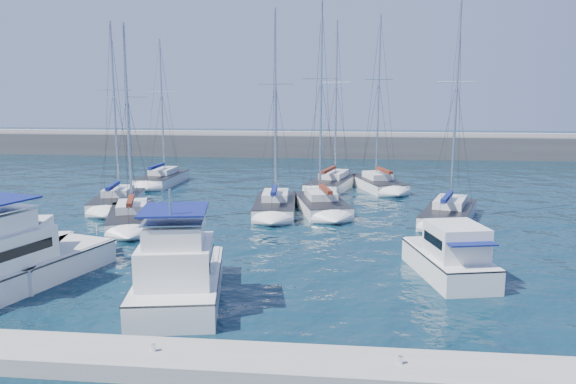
# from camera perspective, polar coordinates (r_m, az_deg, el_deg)

# --- Properties ---
(ground) EXTENTS (220.00, 220.00, 0.00)m
(ground) POSITION_cam_1_polar(r_m,az_deg,el_deg) (29.75, -6.28, -7.55)
(ground) COLOR black
(ground) RESTS_ON ground
(breakwater) EXTENTS (160.00, 6.00, 4.45)m
(breakwater) POSITION_cam_1_polar(r_m,az_deg,el_deg) (80.29, 1.74, 4.44)
(breakwater) COLOR #424244
(breakwater) RESTS_ON ground
(dock) EXTENTS (40.00, 2.20, 0.60)m
(dock) POSITION_cam_1_polar(r_m,az_deg,el_deg) (19.81, -13.45, -16.22)
(dock) COLOR gray
(dock) RESTS_ON ground
(dock_cleat_centre) EXTENTS (0.16, 0.16, 0.25)m
(dock_cleat_centre) POSITION_cam_1_polar(r_m,az_deg,el_deg) (19.63, -13.50, -15.11)
(dock_cleat_centre) COLOR silver
(dock_cleat_centre) RESTS_ON dock
(dock_cleat_near_stbd) EXTENTS (0.16, 0.16, 0.25)m
(dock_cleat_near_stbd) POSITION_cam_1_polar(r_m,az_deg,el_deg) (18.68, 11.36, -16.39)
(dock_cleat_near_stbd) COLOR silver
(dock_cleat_near_stbd) RESTS_ON dock
(motor_yacht_port_outer) EXTENTS (4.20, 7.58, 3.20)m
(motor_yacht_port_outer) POSITION_cam_1_polar(r_m,az_deg,el_deg) (31.01, -25.08, -5.91)
(motor_yacht_port_outer) COLOR silver
(motor_yacht_port_outer) RESTS_ON ground
(motor_yacht_port_inner) EXTENTS (5.85, 9.93, 4.69)m
(motor_yacht_port_inner) POSITION_cam_1_polar(r_m,az_deg,el_deg) (29.24, -26.10, -6.54)
(motor_yacht_port_inner) COLOR silver
(motor_yacht_port_inner) RESTS_ON ground
(motor_yacht_stbd_inner) EXTENTS (4.93, 8.38, 4.69)m
(motor_yacht_stbd_inner) POSITION_cam_1_polar(r_m,az_deg,el_deg) (25.02, -11.04, -8.39)
(motor_yacht_stbd_inner) COLOR silver
(motor_yacht_stbd_inner) RESTS_ON ground
(motor_yacht_stbd_outer) EXTENTS (4.08, 6.60, 3.20)m
(motor_yacht_stbd_outer) POSITION_cam_1_polar(r_m,az_deg,el_deg) (28.77, 16.20, -6.55)
(motor_yacht_stbd_outer) COLOR silver
(motor_yacht_stbd_outer) RESTS_ON ground
(sailboat_mid_a) EXTENTS (4.25, 7.62, 14.67)m
(sailboat_mid_a) POSITION_cam_1_polar(r_m,az_deg,el_deg) (46.22, -16.94, -0.87)
(sailboat_mid_a) COLOR silver
(sailboat_mid_a) RESTS_ON ground
(sailboat_mid_b) EXTENTS (5.26, 7.92, 13.85)m
(sailboat_mid_b) POSITION_cam_1_polar(r_m,az_deg,el_deg) (39.77, -15.55, -2.56)
(sailboat_mid_b) COLOR silver
(sailboat_mid_b) RESTS_ON ground
(sailboat_mid_c) EXTENTS (3.54, 7.85, 15.36)m
(sailboat_mid_c) POSITION_cam_1_polar(r_m,az_deg,el_deg) (42.39, -1.31, -1.39)
(sailboat_mid_c) COLOR silver
(sailboat_mid_c) RESTS_ON ground
(sailboat_mid_d) EXTENTS (4.92, 8.08, 16.01)m
(sailboat_mid_d) POSITION_cam_1_polar(r_m,az_deg,el_deg) (42.84, 3.45, -1.28)
(sailboat_mid_d) COLOR silver
(sailboat_mid_d) RESTS_ON ground
(sailboat_mid_e) EXTENTS (5.38, 8.84, 15.54)m
(sailboat_mid_e) POSITION_cam_1_polar(r_m,az_deg,el_deg) (41.36, 16.02, -2.09)
(sailboat_mid_e) COLOR silver
(sailboat_mid_e) RESTS_ON ground
(sailboat_back_a) EXTENTS (3.30, 7.95, 14.42)m
(sailboat_back_a) POSITION_cam_1_polar(r_m,az_deg,el_deg) (56.94, -12.67, 1.32)
(sailboat_back_a) COLOR silver
(sailboat_back_a) RESTS_ON ground
(sailboat_back_b) EXTENTS (5.11, 9.55, 15.86)m
(sailboat_back_b) POSITION_cam_1_polar(r_m,az_deg,el_deg) (53.37, 4.55, 0.96)
(sailboat_back_b) COLOR silver
(sailboat_back_b) RESTS_ON ground
(sailboat_back_c) EXTENTS (5.20, 7.83, 16.29)m
(sailboat_back_c) POSITION_cam_1_polar(r_m,az_deg,el_deg) (53.19, 9.19, 0.86)
(sailboat_back_c) COLOR silver
(sailboat_back_c) RESTS_ON ground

